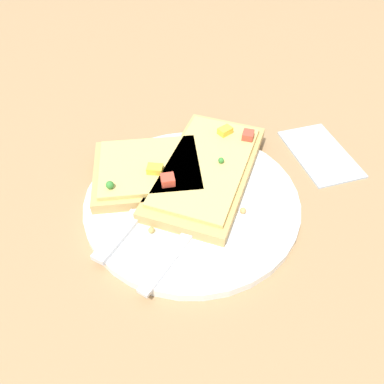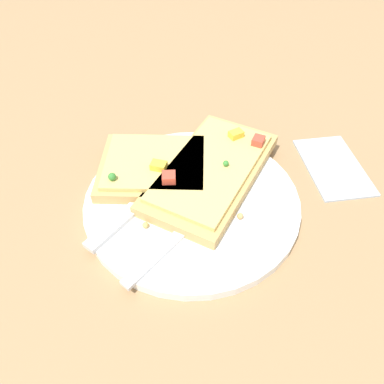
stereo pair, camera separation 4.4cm
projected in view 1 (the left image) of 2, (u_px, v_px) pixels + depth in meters
ground_plane at (192, 204)px, 0.46m from camera, size 4.00×4.00×0.00m
plate at (192, 201)px, 0.46m from camera, size 0.26×0.26×0.01m
fork at (203, 215)px, 0.43m from camera, size 0.15×0.17×0.01m
knife at (141, 209)px, 0.44m from camera, size 0.15×0.15×0.01m
pizza_slice_main at (207, 169)px, 0.47m from camera, size 0.23×0.21×0.03m
pizza_slice_corner at (150, 170)px, 0.47m from camera, size 0.14×0.16×0.03m
crumb_scatter at (184, 203)px, 0.44m from camera, size 0.06×0.11×0.01m
napkin at (320, 153)px, 0.52m from camera, size 0.12×0.07×0.01m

